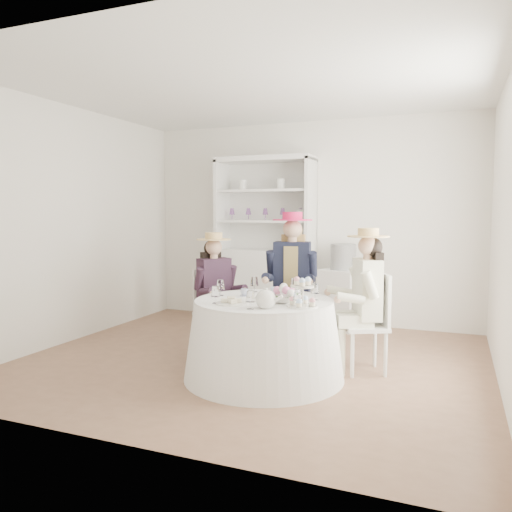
% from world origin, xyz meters
% --- Properties ---
extents(ground, '(4.50, 4.50, 0.00)m').
position_xyz_m(ground, '(0.00, 0.00, 0.00)').
color(ground, brown).
rests_on(ground, ground).
extents(ceiling, '(4.50, 4.50, 0.00)m').
position_xyz_m(ceiling, '(0.00, 0.00, 2.70)').
color(ceiling, white).
rests_on(ceiling, wall_back).
extents(wall_back, '(4.50, 0.00, 4.50)m').
position_xyz_m(wall_back, '(0.00, 2.00, 1.35)').
color(wall_back, white).
rests_on(wall_back, ground).
extents(wall_front, '(4.50, 0.00, 4.50)m').
position_xyz_m(wall_front, '(0.00, -2.00, 1.35)').
color(wall_front, white).
rests_on(wall_front, ground).
extents(wall_left, '(0.00, 4.50, 4.50)m').
position_xyz_m(wall_left, '(-2.25, 0.00, 1.35)').
color(wall_left, white).
rests_on(wall_left, ground).
extents(wall_right, '(0.00, 4.50, 4.50)m').
position_xyz_m(wall_right, '(2.25, 0.00, 1.35)').
color(wall_right, white).
rests_on(wall_right, ground).
extents(tea_table, '(1.44, 1.44, 0.71)m').
position_xyz_m(tea_table, '(0.29, -0.44, 0.35)').
color(tea_table, white).
rests_on(tea_table, ground).
extents(hutch, '(1.42, 0.75, 2.23)m').
position_xyz_m(hutch, '(-0.53, 1.77, 0.79)').
color(hutch, silver).
rests_on(hutch, ground).
extents(side_table, '(0.62, 0.62, 0.76)m').
position_xyz_m(side_table, '(0.54, 1.74, 0.38)').
color(side_table, silver).
rests_on(side_table, ground).
extents(hatbox, '(0.36, 0.36, 0.33)m').
position_xyz_m(hatbox, '(0.54, 1.74, 0.92)').
color(hatbox, black).
rests_on(hatbox, side_table).
extents(guest_left, '(0.55, 0.52, 1.28)m').
position_xyz_m(guest_left, '(-0.47, 0.12, 0.72)').
color(guest_left, silver).
rests_on(guest_left, ground).
extents(guest_mid, '(0.56, 0.59, 1.49)m').
position_xyz_m(guest_mid, '(0.25, 0.51, 0.85)').
color(guest_mid, silver).
rests_on(guest_mid, ground).
extents(guest_right, '(0.57, 0.52, 1.35)m').
position_xyz_m(guest_right, '(1.10, 0.05, 0.76)').
color(guest_right, silver).
rests_on(guest_right, ground).
extents(spare_chair, '(0.51, 0.51, 0.90)m').
position_xyz_m(spare_chair, '(-0.95, 1.19, 0.48)').
color(spare_chair, silver).
rests_on(spare_chair, ground).
extents(teacup_a, '(0.08, 0.08, 0.06)m').
position_xyz_m(teacup_a, '(0.06, -0.33, 0.74)').
color(teacup_a, white).
rests_on(teacup_a, tea_table).
extents(teacup_b, '(0.08, 0.08, 0.06)m').
position_xyz_m(teacup_b, '(0.27, -0.13, 0.74)').
color(teacup_b, white).
rests_on(teacup_b, tea_table).
extents(teacup_c, '(0.10, 0.10, 0.07)m').
position_xyz_m(teacup_c, '(0.50, -0.21, 0.75)').
color(teacup_c, white).
rests_on(teacup_c, tea_table).
extents(flower_bowl, '(0.22, 0.22, 0.06)m').
position_xyz_m(flower_bowl, '(0.50, -0.53, 0.74)').
color(flower_bowl, white).
rests_on(flower_bowl, tea_table).
extents(flower_arrangement, '(0.19, 0.19, 0.07)m').
position_xyz_m(flower_arrangement, '(0.52, -0.47, 0.80)').
color(flower_arrangement, pink).
rests_on(flower_arrangement, tea_table).
extents(table_teapot, '(0.23, 0.16, 0.17)m').
position_xyz_m(table_teapot, '(0.45, -0.81, 0.79)').
color(table_teapot, white).
rests_on(table_teapot, tea_table).
extents(sandwich_plate, '(0.27, 0.27, 0.06)m').
position_xyz_m(sandwich_plate, '(0.11, -0.74, 0.73)').
color(sandwich_plate, white).
rests_on(sandwich_plate, tea_table).
extents(cupcake_stand, '(0.26, 0.26, 0.24)m').
position_xyz_m(cupcake_stand, '(0.71, -0.64, 0.80)').
color(cupcake_stand, white).
rests_on(cupcake_stand, tea_table).
extents(stemware_set, '(0.96, 0.96, 0.15)m').
position_xyz_m(stemware_set, '(0.29, -0.44, 0.79)').
color(stemware_set, white).
rests_on(stemware_set, tea_table).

